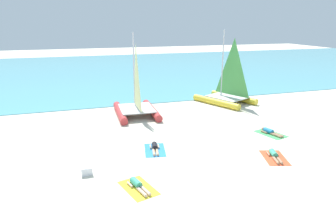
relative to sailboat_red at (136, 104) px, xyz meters
name	(u,v)px	position (x,y,z in m)	size (l,w,h in m)	color
ground_plane	(151,111)	(1.30, 0.80, -0.90)	(120.00, 120.00, 0.00)	beige
ocean_water	(113,70)	(1.30, 22.86, -0.88)	(120.00, 40.00, 0.05)	#5BB2C1
sailboat_red	(136,104)	(0.00, 0.00, 0.00)	(3.13, 4.75, 6.06)	#CC3838
sailboat_yellow	(227,93)	(8.16, 1.23, 0.01)	(4.70, 5.55, 6.16)	yellow
towel_leftmost	(138,188)	(-2.12, -10.42, -0.90)	(1.10, 1.90, 0.01)	yellow
sunbather_leftmost	(138,185)	(-2.14, -10.36, -0.77)	(0.80, 1.55, 0.30)	#3FB28C
towel_center_left	(155,150)	(-0.40, -6.75, -0.90)	(1.10, 1.90, 0.01)	#338CD8
sunbather_center_left	(155,147)	(-0.38, -6.69, -0.77)	(0.70, 1.56, 0.30)	black
towel_center_right	(274,158)	(5.27, -9.58, -0.90)	(1.10, 1.90, 0.01)	#EA5933
sunbather_center_right	(274,155)	(5.30, -9.52, -0.77)	(0.84, 1.54, 0.30)	#3FB28C
towel_rightmost	(271,134)	(7.22, -6.50, -0.90)	(1.10, 1.90, 0.01)	#4CB266
sunbather_rightmost	(270,132)	(7.20, -6.43, -0.77)	(0.80, 1.55, 0.30)	#268CCC
cooler_box	(87,171)	(-4.13, -8.50, -0.72)	(0.50, 0.36, 0.36)	white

